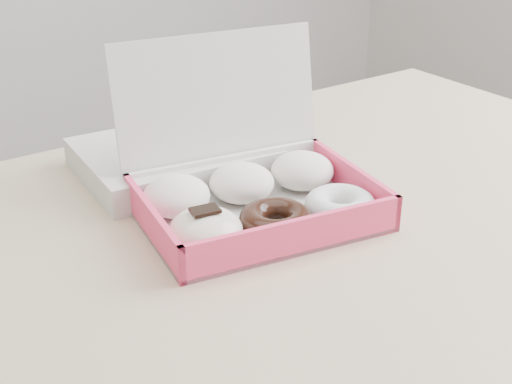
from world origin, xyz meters
TOP-DOWN VIEW (x-y plane):
  - table at (0.00, 0.00)m, footprint 1.20×0.80m
  - donut_box at (-0.05, 0.05)m, footprint 0.32×0.29m
  - newspapers at (-0.06, 0.22)m, footprint 0.27×0.22m

SIDE VIEW (x-z plane):
  - table at x=0.00m, z-range 0.30..1.05m
  - newspapers at x=-0.06m, z-range 0.75..0.79m
  - donut_box at x=-0.05m, z-range 0.68..0.88m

